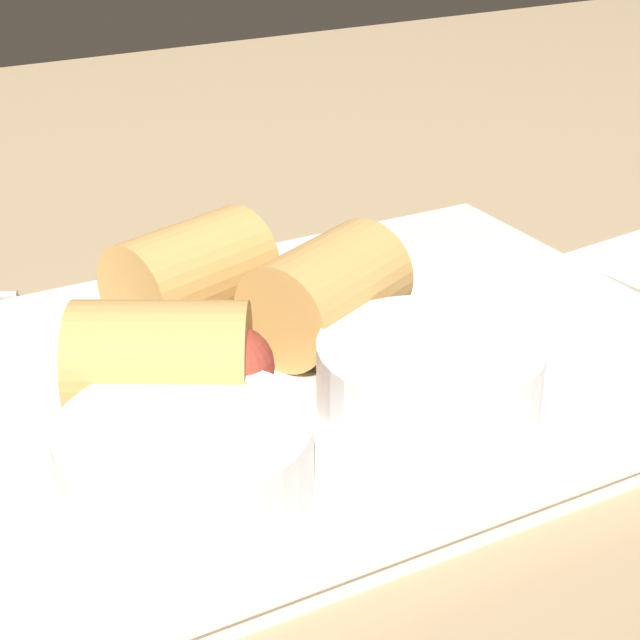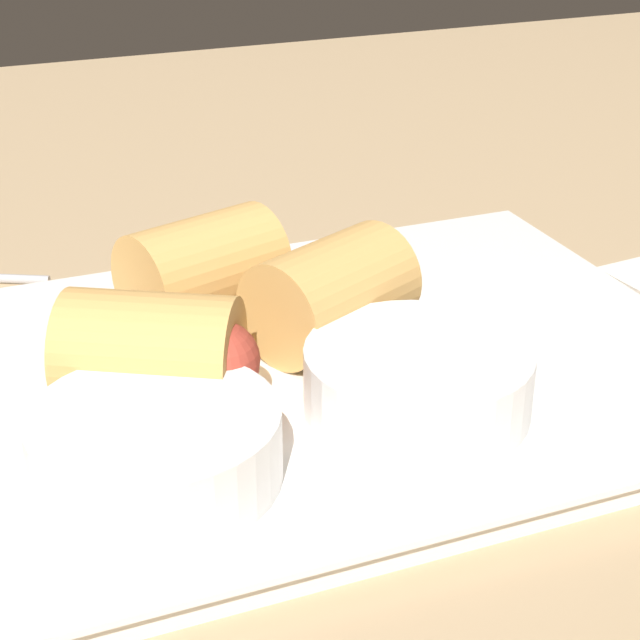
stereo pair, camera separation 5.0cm
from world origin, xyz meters
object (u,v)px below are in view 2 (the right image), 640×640
dipping_bowl_far (155,443)px  serving_plate (320,374)px  dipping_bowl_near (418,378)px  spoon (95,278)px

dipping_bowl_far → serving_plate: bearing=-145.1°
dipping_bowl_near → spoon: (9.08, -19.94, -2.53)cm
serving_plate → spoon: serving_plate is taller
dipping_bowl_near → spoon: dipping_bowl_near is taller
dipping_bowl_near → dipping_bowl_far: same height
dipping_bowl_far → dipping_bowl_near: bearing=-176.2°
dipping_bowl_near → spoon: size_ratio=0.53×
serving_plate → spoon: 16.17cm
serving_plate → dipping_bowl_far: bearing=34.9°
serving_plate → dipping_bowl_near: 6.19cm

